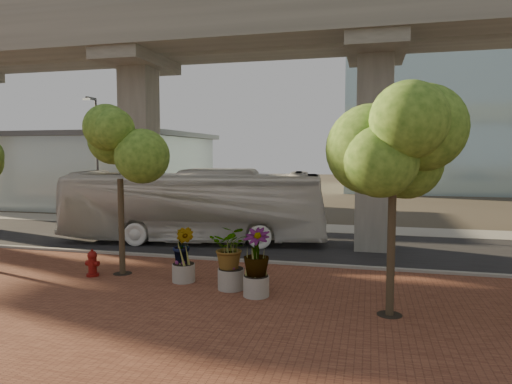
# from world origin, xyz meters

# --- Properties ---
(ground) EXTENTS (160.00, 160.00, 0.00)m
(ground) POSITION_xyz_m (0.00, 0.00, 0.00)
(ground) COLOR #383229
(ground) RESTS_ON ground
(brick_plaza) EXTENTS (70.00, 13.00, 0.06)m
(brick_plaza) POSITION_xyz_m (0.00, -8.00, 0.03)
(brick_plaza) COLOR brown
(brick_plaza) RESTS_ON ground
(asphalt_road) EXTENTS (90.00, 8.00, 0.04)m
(asphalt_road) POSITION_xyz_m (0.00, 2.00, 0.02)
(asphalt_road) COLOR black
(asphalt_road) RESTS_ON ground
(curb_strip) EXTENTS (70.00, 0.25, 0.16)m
(curb_strip) POSITION_xyz_m (0.00, -2.00, 0.08)
(curb_strip) COLOR gray
(curb_strip) RESTS_ON ground
(far_sidewalk) EXTENTS (90.00, 3.00, 0.06)m
(far_sidewalk) POSITION_xyz_m (0.00, 7.50, 0.03)
(far_sidewalk) COLOR gray
(far_sidewalk) RESTS_ON ground
(transit_viaduct) EXTENTS (72.00, 5.60, 12.40)m
(transit_viaduct) POSITION_xyz_m (0.00, 2.00, 7.29)
(transit_viaduct) COLOR gray
(transit_viaduct) RESTS_ON ground
(station_pavilion) EXTENTS (23.00, 13.00, 6.30)m
(station_pavilion) POSITION_xyz_m (-20.00, 16.00, 3.22)
(station_pavilion) COLOR silver
(station_pavilion) RESTS_ON ground
(transit_bus) EXTENTS (13.68, 4.92, 3.73)m
(transit_bus) POSITION_xyz_m (-2.84, 1.68, 1.86)
(transit_bus) COLOR silver
(transit_bus) RESTS_ON ground
(fire_hydrant) EXTENTS (0.50, 0.45, 0.99)m
(fire_hydrant) POSITION_xyz_m (-3.98, -5.50, 0.54)
(fire_hydrant) COLOR maroon
(fire_hydrant) RESTS_ON ground
(planter_front) EXTENTS (1.95, 1.95, 2.15)m
(planter_front) POSITION_xyz_m (1.44, -5.80, 1.36)
(planter_front) COLOR #9B958C
(planter_front) RESTS_ON ground
(planter_right) EXTENTS (2.02, 2.02, 2.16)m
(planter_right) POSITION_xyz_m (2.43, -6.32, 1.37)
(planter_right) COLOR #9A978B
(planter_right) RESTS_ON ground
(planter_left) EXTENTS (1.79, 1.79, 1.97)m
(planter_left) POSITION_xyz_m (-0.45, -5.36, 1.25)
(planter_left) COLOR gray
(planter_left) RESTS_ON ground
(street_tree_near_west) EXTENTS (3.47, 3.47, 6.17)m
(street_tree_near_west) POSITION_xyz_m (-3.09, -4.94, 4.63)
(street_tree_near_west) COLOR #4C3E2B
(street_tree_near_west) RESTS_ON ground
(street_tree_near_east) EXTENTS (3.93, 3.93, 6.68)m
(street_tree_near_east) POSITION_xyz_m (6.46, -7.06, 4.92)
(street_tree_near_east) COLOR #4C3E2B
(street_tree_near_east) RESTS_ON ground
(streetlamp_west) EXTENTS (0.40, 1.18, 8.17)m
(streetlamp_west) POSITION_xyz_m (-11.91, 6.99, 4.77)
(streetlamp_west) COLOR #333238
(streetlamp_west) RESTS_ON ground
(streetlamp_east) EXTENTS (0.40, 1.17, 8.07)m
(streetlamp_east) POSITION_xyz_m (6.68, 5.83, 4.71)
(streetlamp_east) COLOR #2D2C31
(streetlamp_east) RESTS_ON ground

